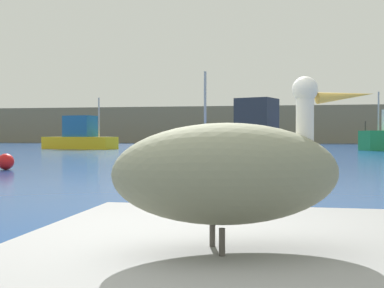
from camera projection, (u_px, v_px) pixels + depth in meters
hillside_backdrop at (274, 125)px, 72.90m from camera, size 140.00×10.92×5.20m
pelican at (230, 172)px, 2.44m from camera, size 1.39×0.95×0.87m
fishing_boat_yellow at (80, 137)px, 40.48m from camera, size 6.46×3.19×4.16m
fishing_boat_blue at (244, 140)px, 22.22m from camera, size 6.33×3.72×4.14m
mooring_buoy at (6, 162)px, 16.37m from camera, size 0.54×0.54×0.54m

